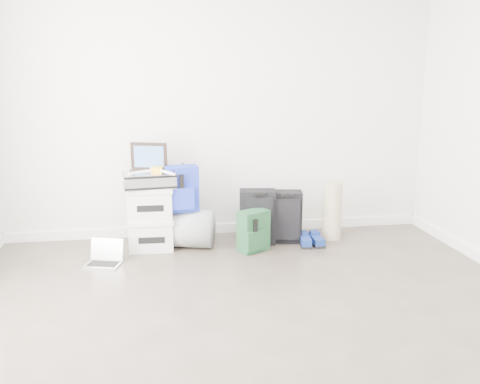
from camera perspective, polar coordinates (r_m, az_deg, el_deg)
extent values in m
plane|color=#3A332A|center=(3.30, 3.19, -17.64)|extent=(5.00, 5.00, 0.00)
cube|color=silver|center=(5.32, -2.35, 9.46)|extent=(4.50, 0.02, 2.70)
cube|color=white|center=(5.54, -2.21, -4.09)|extent=(4.50, 0.02, 0.10)
cube|color=silver|center=(5.11, -9.87, -4.78)|extent=(0.43, 0.35, 0.27)
cube|color=silver|center=(5.06, -9.94, -3.08)|extent=(0.45, 0.37, 0.04)
cube|color=silver|center=(5.02, -10.01, -1.35)|extent=(0.43, 0.35, 0.27)
cube|color=silver|center=(4.98, -10.08, 0.40)|extent=(0.45, 0.37, 0.04)
cube|color=#B2B2B7|center=(4.96, -10.12, 1.42)|extent=(0.51, 0.40, 0.14)
cube|color=black|center=(5.03, -10.20, 3.95)|extent=(0.35, 0.14, 0.27)
cube|color=#255997|center=(5.01, -10.20, 3.92)|extent=(0.29, 0.10, 0.21)
cube|color=gold|center=(4.93, -9.24, 2.50)|extent=(0.13, 0.13, 0.05)
cube|color=white|center=(5.00, -7.76, 2.71)|extent=(0.27, 0.17, 0.02)
cube|color=white|center=(5.05, -10.11, 2.73)|extent=(0.17, 0.27, 0.02)
cube|color=white|center=(4.85, -10.76, 2.28)|extent=(0.27, 0.17, 0.02)
cube|color=white|center=(4.80, -8.32, 2.25)|extent=(0.17, 0.27, 0.02)
cylinder|color=gray|center=(5.10, -6.49, -4.06)|extent=(0.69, 0.53, 0.38)
cube|color=navy|center=(4.98, -6.60, 0.39)|extent=(0.34, 0.23, 0.44)
cube|color=navy|center=(4.89, -6.53, -0.74)|extent=(0.24, 0.09, 0.21)
cube|color=black|center=(5.15, 1.96, -2.79)|extent=(0.38, 0.25, 0.55)
cube|color=black|center=(5.04, 2.21, -3.15)|extent=(0.27, 0.06, 0.44)
cube|color=black|center=(4.98, 2.22, -0.28)|extent=(0.11, 0.04, 0.02)
cube|color=#133623|center=(4.95, 1.51, -4.38)|extent=(0.34, 0.29, 0.40)
cube|color=#133623|center=(4.88, 1.71, -5.48)|extent=(0.21, 0.15, 0.19)
cube|color=black|center=(5.21, 5.04, -2.77)|extent=(0.37, 0.25, 0.53)
cube|color=black|center=(5.11, 5.34, -3.10)|extent=(0.26, 0.07, 0.43)
cube|color=black|center=(5.05, 5.39, -0.40)|extent=(0.12, 0.04, 0.02)
cube|color=black|center=(5.19, 7.33, -5.83)|extent=(0.14, 0.28, 0.02)
cube|color=navy|center=(5.18, 7.35, -5.36)|extent=(0.13, 0.27, 0.06)
cube|color=black|center=(5.23, 8.59, -5.74)|extent=(0.11, 0.27, 0.02)
cube|color=navy|center=(5.21, 8.60, -5.28)|extent=(0.11, 0.26, 0.06)
cylinder|color=gray|center=(5.37, 10.30, -2.07)|extent=(0.20, 0.20, 0.60)
cube|color=#BBBBC0|center=(4.80, -15.11, -7.87)|extent=(0.35, 0.29, 0.01)
cube|color=black|center=(4.79, -15.11, -7.78)|extent=(0.29, 0.21, 0.00)
cube|color=black|center=(4.85, -14.71, -6.24)|extent=(0.30, 0.10, 0.20)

